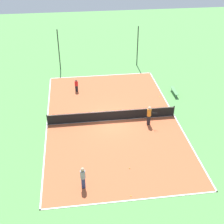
% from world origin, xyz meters
% --- Properties ---
extents(ground_plane, '(80.00, 80.00, 0.00)m').
position_xyz_m(ground_plane, '(0.00, 0.00, 0.00)').
color(ground_plane, '#518E47').
extents(court_surface, '(11.93, 19.50, 0.02)m').
position_xyz_m(court_surface, '(0.00, 0.00, 0.01)').
color(court_surface, '#B75633').
rests_on(court_surface, ground_plane).
extents(tennis_net, '(11.73, 0.10, 1.06)m').
position_xyz_m(tennis_net, '(0.00, 0.00, 0.56)').
color(tennis_net, black).
rests_on(tennis_net, court_surface).
extents(bench, '(0.36, 1.95, 0.45)m').
position_xyz_m(bench, '(7.17, 4.13, 0.39)').
color(bench, '#4C8C4C').
rests_on(bench, ground_plane).
extents(player_baseline_gray, '(0.39, 0.39, 1.76)m').
position_xyz_m(player_baseline_gray, '(-3.05, -8.12, 1.04)').
color(player_baseline_gray, navy).
rests_on(player_baseline_gray, court_surface).
extents(player_center_orange, '(0.91, 0.87, 1.84)m').
position_xyz_m(player_center_orange, '(3.17, -1.12, 1.10)').
color(player_center_orange, black).
rests_on(player_center_orange, court_surface).
extents(player_coach_red, '(0.45, 0.45, 1.37)m').
position_xyz_m(player_coach_red, '(-3.01, 6.12, 0.78)').
color(player_coach_red, black).
rests_on(player_coach_red, court_surface).
extents(tennis_ball_left_sideline, '(0.07, 0.07, 0.07)m').
position_xyz_m(tennis_ball_left_sideline, '(0.43, -6.67, 0.06)').
color(tennis_ball_left_sideline, '#CCE033').
rests_on(tennis_ball_left_sideline, court_surface).
extents(tennis_ball_midcourt, '(0.07, 0.07, 0.07)m').
position_xyz_m(tennis_ball_midcourt, '(5.50, 3.72, 0.06)').
color(tennis_ball_midcourt, '#CCE033').
rests_on(tennis_ball_midcourt, court_surface).
extents(tennis_ball_far_baseline, '(0.07, 0.07, 0.07)m').
position_xyz_m(tennis_ball_far_baseline, '(0.04, -9.36, 0.06)').
color(tennis_ball_far_baseline, '#CCE033').
rests_on(tennis_ball_far_baseline, court_surface).
extents(tennis_ball_near_net, '(0.07, 0.07, 0.07)m').
position_xyz_m(tennis_ball_near_net, '(-5.32, 0.31, 0.06)').
color(tennis_ball_near_net, '#CCE033').
rests_on(tennis_ball_near_net, court_surface).
extents(fence_post_back_left, '(0.12, 0.12, 4.96)m').
position_xyz_m(fence_post_back_left, '(-4.79, 12.24, 2.48)').
color(fence_post_back_left, black).
rests_on(fence_post_back_left, ground_plane).
extents(fence_post_back_right, '(0.12, 0.12, 4.96)m').
position_xyz_m(fence_post_back_right, '(4.79, 12.24, 2.48)').
color(fence_post_back_right, black).
rests_on(fence_post_back_right, ground_plane).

